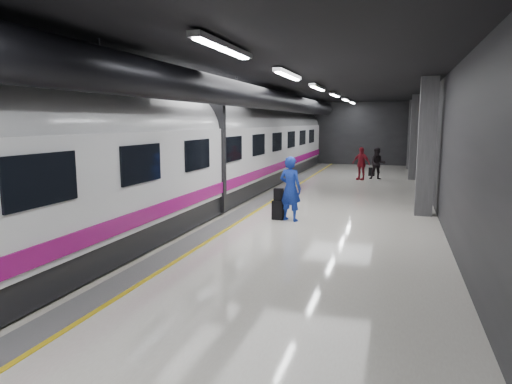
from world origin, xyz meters
The scene contains 9 objects.
ground centered at (0.00, 0.00, 0.00)m, with size 40.00×40.00×0.00m, color silver.
platform_hall centered at (-0.29, 0.96, 3.54)m, with size 10.02×40.02×4.51m.
train centered at (-3.25, 0.00, 2.07)m, with size 3.05×38.00×4.05m.
traveler_main centered at (0.52, -0.18, 1.01)m, with size 0.74×0.48×2.02m, color #1934BD.
suitcase_main centered at (0.12, -0.14, 0.30)m, with size 0.37×0.23×0.60m, color black.
shoulder_bag centered at (0.12, -0.10, 0.80)m, with size 0.29×0.16×0.39m, color black.
traveler_far_a centered at (2.66, 11.37, 0.85)m, with size 0.83×0.65×1.71m, color black.
traveler_far_b centered at (1.83, 10.93, 0.87)m, with size 1.02×0.43×1.75m, color maroon.
suitcase_far centered at (2.29, 12.98, 0.24)m, with size 0.32×0.21×0.48m, color black.
Camera 1 is at (3.64, -13.90, 3.07)m, focal length 32.00 mm.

